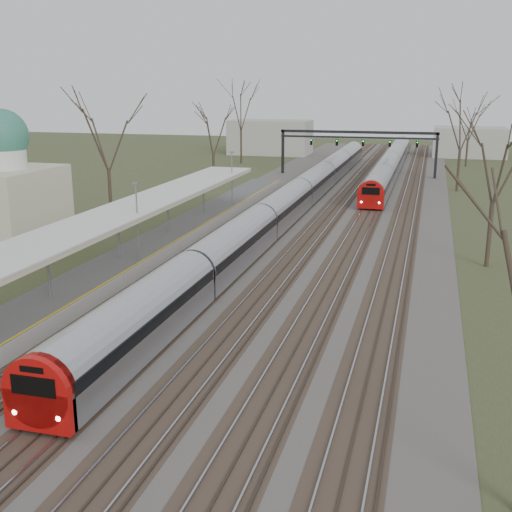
{
  "coord_description": "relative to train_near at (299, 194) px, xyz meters",
  "views": [
    {
      "loc": [
        9.94,
        -2.23,
        11.82
      ],
      "look_at": [
        0.2,
        33.47,
        2.0
      ],
      "focal_mm": 45.0,
      "sensor_mm": 36.0,
      "label": 1
    }
  ],
  "objects": [
    {
      "name": "signal_gantry",
      "position": [
        2.79,
        25.26,
        3.43
      ],
      "size": [
        21.0,
        0.59,
        6.08
      ],
      "color": "black",
      "rests_on": "ground"
    },
    {
      "name": "tree_east_far",
      "position": [
        16.5,
        -17.73,
        5.81
      ],
      "size": [
        5.0,
        5.0,
        10.3
      ],
      "color": "#2D231C",
      "rests_on": "ground"
    },
    {
      "name": "track_bed",
      "position": [
        2.76,
        -4.73,
        -1.42
      ],
      "size": [
        24.0,
        160.0,
        0.22
      ],
      "color": "#474442",
      "rests_on": "ground"
    },
    {
      "name": "train_far",
      "position": [
        7.0,
        29.92,
        0.0
      ],
      "size": [
        2.62,
        60.21,
        3.05
      ],
      "color": "#A6A9B1",
      "rests_on": "ground"
    },
    {
      "name": "tree_west_far",
      "position": [
        -14.5,
        -11.73,
        6.54
      ],
      "size": [
        5.5,
        5.5,
        11.33
      ],
      "color": "#2D231C",
      "rests_on": "ground"
    },
    {
      "name": "canopy",
      "position": [
        -6.55,
        -26.75,
        2.45
      ],
      "size": [
        4.1,
        50.0,
        3.11
      ],
      "color": "slate",
      "rests_on": "platform"
    },
    {
      "name": "train_near",
      "position": [
        0.0,
        0.0,
        0.0
      ],
      "size": [
        2.62,
        90.21,
        3.05
      ],
      "color": "#A6A9B1",
      "rests_on": "ground"
    },
    {
      "name": "platform",
      "position": [
        -6.55,
        -22.23,
        -0.98
      ],
      "size": [
        3.5,
        69.0,
        1.0
      ],
      "primitive_type": "cube",
      "color": "#9E9B93",
      "rests_on": "ground"
    }
  ]
}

